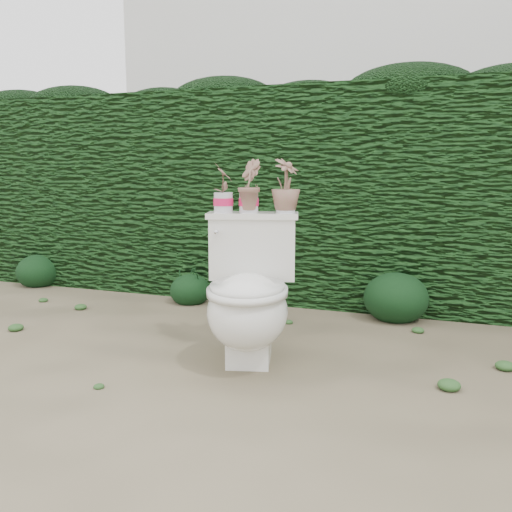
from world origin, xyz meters
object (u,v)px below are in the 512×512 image
(potted_plant_left, at_px, (223,189))
(potted_plant_center, at_px, (249,187))
(toilet, at_px, (249,297))
(potted_plant_right, at_px, (286,187))

(potted_plant_left, xyz_separation_m, potted_plant_center, (0.14, 0.04, 0.01))
(toilet, distance_m, potted_plant_left, 0.62)
(toilet, bearing_deg, potted_plant_center, 95.18)
(potted_plant_left, distance_m, potted_plant_center, 0.14)
(potted_plant_left, relative_size, potted_plant_center, 0.92)
(toilet, distance_m, potted_plant_right, 0.64)
(toilet, bearing_deg, potted_plant_right, 52.95)
(potted_plant_center, distance_m, potted_plant_right, 0.20)
(potted_plant_left, distance_m, potted_plant_right, 0.34)
(potted_plant_left, height_order, potted_plant_right, potted_plant_right)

